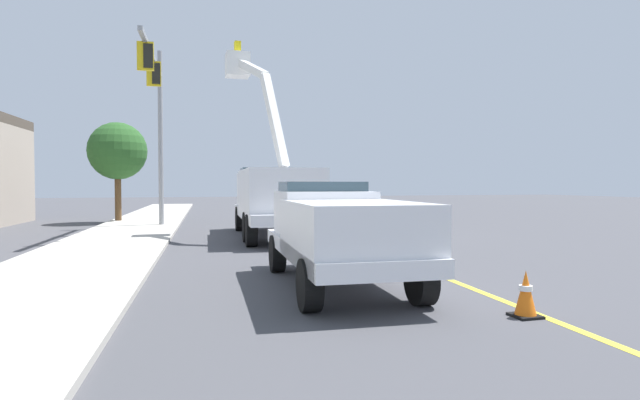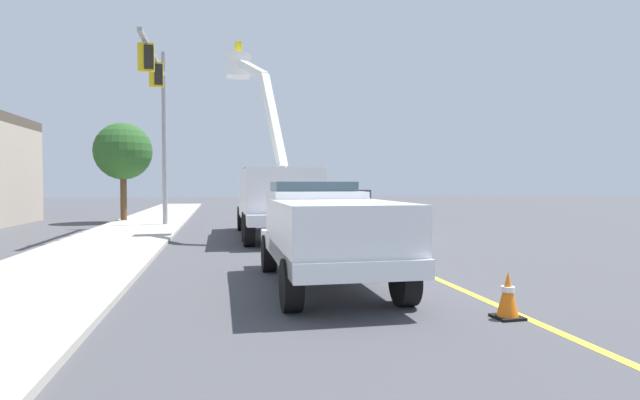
{
  "view_description": "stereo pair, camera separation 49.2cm",
  "coord_description": "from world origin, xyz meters",
  "px_view_note": "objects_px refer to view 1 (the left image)",
  "views": [
    {
      "loc": [
        -18.91,
        5.98,
        2.02
      ],
      "look_at": [
        -0.51,
        0.8,
        1.4
      ],
      "focal_mm": 28.41,
      "sensor_mm": 36.0,
      "label": 1
    },
    {
      "loc": [
        -19.03,
        5.51,
        2.02
      ],
      "look_at": [
        -0.51,
        0.8,
        1.4
      ],
      "focal_mm": 28.41,
      "sensor_mm": 36.0,
      "label": 2
    }
  ],
  "objects_px": {
    "service_pickup_truck": "(338,229)",
    "passing_minivan": "(344,202)",
    "utility_bucket_truck": "(273,194)",
    "traffic_cone_mid_front": "(362,239)",
    "traffic_cone_leading": "(526,294)",
    "traffic_cone_mid_rear": "(304,218)",
    "traffic_signal_mast": "(156,102)"
  },
  "relations": [
    {
      "from": "traffic_cone_leading",
      "to": "traffic_signal_mast",
      "type": "bearing_deg",
      "value": 20.14
    },
    {
      "from": "utility_bucket_truck",
      "to": "service_pickup_truck",
      "type": "height_order",
      "value": "utility_bucket_truck"
    },
    {
      "from": "traffic_signal_mast",
      "to": "traffic_cone_mid_front",
      "type": "bearing_deg",
      "value": -143.57
    },
    {
      "from": "traffic_cone_mid_front",
      "to": "traffic_cone_leading",
      "type": "bearing_deg",
      "value": 178.05
    },
    {
      "from": "service_pickup_truck",
      "to": "passing_minivan",
      "type": "distance_m",
      "value": 18.52
    },
    {
      "from": "traffic_cone_mid_rear",
      "to": "traffic_cone_mid_front",
      "type": "bearing_deg",
      "value": 177.7
    },
    {
      "from": "utility_bucket_truck",
      "to": "traffic_cone_leading",
      "type": "relative_size",
      "value": 11.72
    },
    {
      "from": "service_pickup_truck",
      "to": "traffic_cone_mid_front",
      "type": "height_order",
      "value": "service_pickup_truck"
    },
    {
      "from": "traffic_cone_mid_front",
      "to": "passing_minivan",
      "type": "bearing_deg",
      "value": -16.09
    },
    {
      "from": "utility_bucket_truck",
      "to": "passing_minivan",
      "type": "relative_size",
      "value": 1.7
    },
    {
      "from": "traffic_cone_mid_rear",
      "to": "service_pickup_truck",
      "type": "bearing_deg",
      "value": 168.86
    },
    {
      "from": "traffic_cone_leading",
      "to": "traffic_cone_mid_front",
      "type": "bearing_deg",
      "value": -1.95
    },
    {
      "from": "service_pickup_truck",
      "to": "utility_bucket_truck",
      "type": "bearing_deg",
      "value": -2.84
    },
    {
      "from": "traffic_signal_mast",
      "to": "service_pickup_truck",
      "type": "bearing_deg",
      "value": -163.55
    },
    {
      "from": "service_pickup_truck",
      "to": "traffic_cone_mid_rear",
      "type": "distance_m",
      "value": 13.64
    },
    {
      "from": "traffic_cone_leading",
      "to": "traffic_cone_mid_rear",
      "type": "relative_size",
      "value": 0.85
    },
    {
      "from": "passing_minivan",
      "to": "traffic_signal_mast",
      "type": "bearing_deg",
      "value": 114.27
    },
    {
      "from": "passing_minivan",
      "to": "traffic_signal_mast",
      "type": "relative_size",
      "value": 0.6
    },
    {
      "from": "traffic_cone_leading",
      "to": "traffic_cone_mid_front",
      "type": "relative_size",
      "value": 0.97
    },
    {
      "from": "service_pickup_truck",
      "to": "passing_minivan",
      "type": "bearing_deg",
      "value": -18.8
    },
    {
      "from": "traffic_cone_mid_front",
      "to": "traffic_signal_mast",
      "type": "bearing_deg",
      "value": 36.43
    },
    {
      "from": "service_pickup_truck",
      "to": "traffic_cone_mid_rear",
      "type": "height_order",
      "value": "service_pickup_truck"
    },
    {
      "from": "traffic_cone_leading",
      "to": "service_pickup_truck",
      "type": "bearing_deg",
      "value": 34.28
    },
    {
      "from": "passing_minivan",
      "to": "traffic_cone_mid_front",
      "type": "height_order",
      "value": "passing_minivan"
    },
    {
      "from": "passing_minivan",
      "to": "traffic_cone_leading",
      "type": "height_order",
      "value": "passing_minivan"
    },
    {
      "from": "traffic_cone_leading",
      "to": "traffic_signal_mast",
      "type": "height_order",
      "value": "traffic_signal_mast"
    },
    {
      "from": "service_pickup_truck",
      "to": "traffic_cone_mid_rear",
      "type": "relative_size",
      "value": 6.86
    },
    {
      "from": "passing_minivan",
      "to": "traffic_cone_mid_rear",
      "type": "xyz_separation_m",
      "value": [
        -4.17,
        3.34,
        -0.56
      ]
    },
    {
      "from": "service_pickup_truck",
      "to": "passing_minivan",
      "type": "relative_size",
      "value": 1.17
    },
    {
      "from": "passing_minivan",
      "to": "traffic_cone_mid_rear",
      "type": "relative_size",
      "value": 5.88
    },
    {
      "from": "service_pickup_truck",
      "to": "traffic_cone_mid_front",
      "type": "bearing_deg",
      "value": -25.63
    },
    {
      "from": "utility_bucket_truck",
      "to": "traffic_cone_mid_front",
      "type": "xyz_separation_m",
      "value": [
        -4.83,
        -1.81,
        -1.27
      ]
    }
  ]
}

